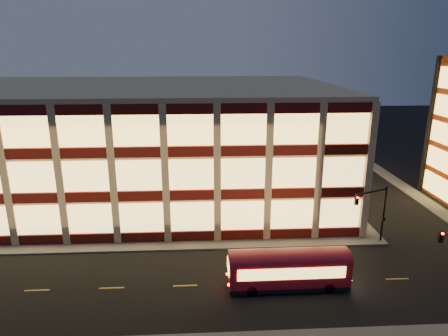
{
  "coord_description": "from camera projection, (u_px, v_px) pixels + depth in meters",
  "views": [
    {
      "loc": [
        5.61,
        -34.95,
        18.77
      ],
      "look_at": [
        8.0,
        8.0,
        5.93
      ],
      "focal_mm": 32.0,
      "sensor_mm": 36.0,
      "label": 1
    }
  ],
  "objects": [
    {
      "name": "ground",
      "position": [
        146.0,
        252.0,
        38.51
      ],
      "size": [
        200.0,
        200.0,
        0.0
      ],
      "primitive_type": "plane",
      "color": "black",
      "rests_on": "ground"
    },
    {
      "name": "sidewalk_office_south",
      "position": [
        117.0,
        247.0,
        39.29
      ],
      "size": [
        54.0,
        2.0,
        0.15
      ],
      "primitive_type": "cube",
      "color": "#514F4C",
      "rests_on": "ground"
    },
    {
      "name": "sidewalk_office_east",
      "position": [
        327.0,
        188.0,
        55.98
      ],
      "size": [
        2.0,
        30.0,
        0.15
      ],
      "primitive_type": "cube",
      "color": "#514F4C",
      "rests_on": "ground"
    },
    {
      "name": "sidewalk_tower_west",
      "position": [
        403.0,
        187.0,
        56.56
      ],
      "size": [
        2.0,
        30.0,
        0.15
      ],
      "primitive_type": "cube",
      "color": "#514F4C",
      "rests_on": "ground"
    },
    {
      "name": "office_building",
      "position": [
        138.0,
        140.0,
        52.47
      ],
      "size": [
        50.45,
        30.45,
        14.5
      ],
      "color": "tan",
      "rests_on": "ground"
    },
    {
      "name": "traffic_signal_far",
      "position": [
        374.0,
        206.0,
        38.74
      ],
      "size": [
        3.79,
        1.87,
        6.0
      ],
      "color": "black",
      "rests_on": "ground"
    },
    {
      "name": "trolley_bus",
      "position": [
        288.0,
        267.0,
        32.33
      ],
      "size": [
        9.76,
        2.62,
        3.3
      ],
      "rotation": [
        0.0,
        0.0,
        0.01
      ],
      "color": "#9C0816",
      "rests_on": "ground"
    }
  ]
}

